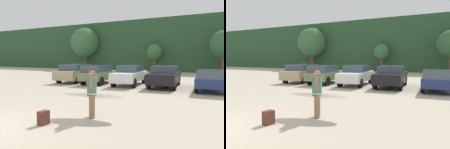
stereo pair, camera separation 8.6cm
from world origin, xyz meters
The scene contains 11 objects.
hillside_ridge centered at (0.00, 35.44, 4.06)m, with size 108.00×12.00×8.12m, color #284C2D.
tree_far_left centered at (-16.44, 28.35, 4.70)m, with size 5.05×5.05×7.25m.
tree_left centered at (-3.86, 28.39, 2.93)m, with size 2.32×2.32×4.13m.
parked_car_tan centered at (-5.45, 11.97, 0.82)m, with size 2.51×4.87×1.56m.
parked_car_olive_green centered at (-2.96, 11.76, 0.82)m, with size 2.06×4.48×1.51m.
parked_car_white centered at (-0.39, 12.12, 0.81)m, with size 2.32×4.78×1.54m.
parked_car_black centered at (2.28, 12.42, 0.82)m, with size 2.49×4.87×1.55m.
parked_car_navy centered at (5.48, 11.85, 0.75)m, with size 2.28×4.62×1.39m.
person_adult centered at (2.34, 2.87, 0.96)m, with size 0.51×0.76×1.71m.
surfboard_white centered at (2.36, 2.90, 0.79)m, with size 2.42×1.14×0.32m.
backpack_dropped centered at (1.47, 1.38, 0.22)m, with size 0.24×0.34×0.45m.
Camera 2 is at (6.92, -3.69, 2.17)m, focal length 35.96 mm.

